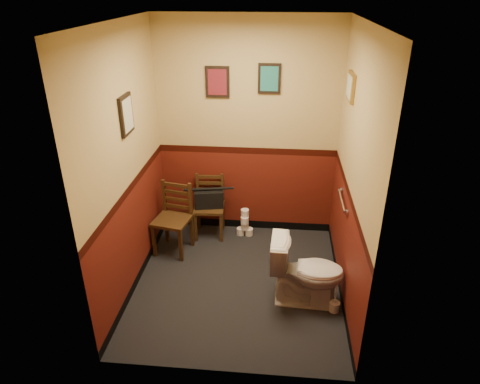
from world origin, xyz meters
name	(u,v)px	position (x,y,z in m)	size (l,w,h in m)	color
floor	(238,283)	(0.00, 0.00, 0.00)	(2.20, 2.40, 0.00)	black
ceiling	(237,21)	(0.00, 0.00, 2.70)	(2.20, 2.40, 0.00)	silver
wall_back	(247,132)	(0.00, 1.20, 1.35)	(2.20, 2.70, 0.00)	#59180F
wall_front	(221,237)	(0.00, -1.20, 1.35)	(2.20, 2.70, 0.00)	#59180F
wall_left	(127,167)	(-1.10, 0.00, 1.35)	(2.40, 2.70, 0.00)	#59180F
wall_right	(353,175)	(1.10, 0.00, 1.35)	(2.40, 2.70, 0.00)	#59180F
grab_bar	(342,201)	(1.07, 0.25, 0.95)	(0.05, 0.56, 0.06)	silver
framed_print_back_a	(217,82)	(-0.35, 1.18, 1.95)	(0.28, 0.04, 0.36)	black
framed_print_back_b	(269,79)	(0.25, 1.18, 2.00)	(0.26, 0.04, 0.34)	black
framed_print_left	(126,115)	(-1.08, 0.10, 1.85)	(0.04, 0.30, 0.38)	black
framed_print_right	(351,87)	(1.08, 0.60, 2.05)	(0.04, 0.34, 0.28)	olive
toilet	(307,272)	(0.72, -0.23, 0.37)	(0.42, 0.75, 0.73)	white
toilet_brush	(334,306)	(1.01, -0.35, 0.06)	(0.11, 0.11, 0.38)	silver
chair_left	(174,219)	(-0.84, 0.60, 0.43)	(0.47, 0.47, 0.86)	#472D15
chair_right	(209,206)	(-0.47, 1.01, 0.40)	(0.40, 0.40, 0.80)	#472D15
handbag	(209,198)	(-0.46, 0.97, 0.53)	(0.38, 0.24, 0.26)	black
tp_stack	(245,224)	(-0.01, 1.00, 0.16)	(0.21, 0.13, 0.37)	silver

